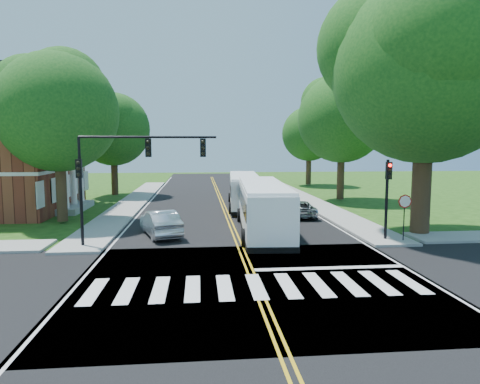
{
  "coord_description": "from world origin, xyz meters",
  "views": [
    {
      "loc": [
        -2.12,
        -16.06,
        5.3
      ],
      "look_at": [
        0.45,
        10.62,
        2.4
      ],
      "focal_mm": 32.0,
      "sensor_mm": 36.0,
      "label": 1
    }
  ],
  "objects": [
    {
      "name": "signal_ne",
      "position": [
        8.2,
        6.44,
        2.96
      ],
      "size": [
        0.3,
        0.46,
        4.4
      ],
      "color": "black",
      "rests_on": "ground"
    },
    {
      "name": "tree_west_near",
      "position": [
        -11.5,
        14.0,
        7.53
      ],
      "size": [
        8.0,
        8.0,
        11.4
      ],
      "color": "#351C15",
      "rests_on": "ground"
    },
    {
      "name": "sidewalk_ne",
      "position": [
        8.3,
        25.0,
        0.07
      ],
      "size": [
        2.6,
        40.0,
        0.15
      ],
      "primitive_type": "cube",
      "color": "gray",
      "rests_on": "ground"
    },
    {
      "name": "bus_follow",
      "position": [
        1.73,
        20.31,
        1.51
      ],
      "size": [
        3.17,
        11.09,
        2.83
      ],
      "rotation": [
        0.0,
        0.0,
        3.08
      ],
      "color": "white",
      "rests_on": "road"
    },
    {
      "name": "tree_east_mid",
      "position": [
        11.5,
        24.0,
        7.86
      ],
      "size": [
        8.4,
        8.4,
        11.93
      ],
      "color": "#351C15",
      "rests_on": "ground"
    },
    {
      "name": "ground",
      "position": [
        0.0,
        0.0,
        0.0
      ],
      "size": [
        140.0,
        140.0,
        0.0
      ],
      "primitive_type": "plane",
      "color": "#1C4110",
      "rests_on": "ground"
    },
    {
      "name": "tree_east_far",
      "position": [
        12.5,
        40.0,
        6.86
      ],
      "size": [
        7.2,
        7.2,
        10.34
      ],
      "color": "#351C15",
      "rests_on": "ground"
    },
    {
      "name": "bus_lead",
      "position": [
        1.73,
        9.49,
        1.62
      ],
      "size": [
        3.38,
        11.9,
        3.04
      ],
      "rotation": [
        0.0,
        0.0,
        3.08
      ],
      "color": "white",
      "rests_on": "road"
    },
    {
      "name": "edge_line_e",
      "position": [
        6.8,
        22.0,
        0.01
      ],
      "size": [
        0.12,
        70.0,
        0.01
      ],
      "primitive_type": "cube",
      "color": "silver",
      "rests_on": "road"
    },
    {
      "name": "tree_west_far",
      "position": [
        -11.0,
        30.0,
        7.0
      ],
      "size": [
        7.6,
        7.6,
        10.67
      ],
      "color": "#351C15",
      "rests_on": "ground"
    },
    {
      "name": "edge_line_w",
      "position": [
        -6.8,
        22.0,
        0.01
      ],
      "size": [
        0.12,
        70.0,
        0.01
      ],
      "primitive_type": "cube",
      "color": "silver",
      "rests_on": "road"
    },
    {
      "name": "suv",
      "position": [
        5.41,
        14.95,
        0.61
      ],
      "size": [
        2.37,
        4.49,
        1.2
      ],
      "primitive_type": "imported",
      "rotation": [
        0.0,
        0.0,
        3.05
      ],
      "color": "#B2B5B9",
      "rests_on": "road"
    },
    {
      "name": "tree_ne_big",
      "position": [
        11.0,
        8.0,
        9.62
      ],
      "size": [
        10.8,
        10.8,
        14.91
      ],
      "color": "#351C15",
      "rests_on": "ground"
    },
    {
      "name": "road",
      "position": [
        0.0,
        18.0,
        0.01
      ],
      "size": [
        14.0,
        96.0,
        0.01
      ],
      "primitive_type": "cube",
      "color": "black",
      "rests_on": "ground"
    },
    {
      "name": "stop_sign",
      "position": [
        9.0,
        5.98,
        2.03
      ],
      "size": [
        0.76,
        0.08,
        2.53
      ],
      "color": "black",
      "rests_on": "ground"
    },
    {
      "name": "center_line",
      "position": [
        0.0,
        22.0,
        0.01
      ],
      "size": [
        0.36,
        70.0,
        0.01
      ],
      "primitive_type": "cube",
      "color": "gold",
      "rests_on": "road"
    },
    {
      "name": "hatchback",
      "position": [
        -4.41,
        9.08,
        0.78
      ],
      "size": [
        2.95,
        4.92,
        1.53
      ],
      "primitive_type": "imported",
      "rotation": [
        0.0,
        0.0,
        3.45
      ],
      "color": "silver",
      "rests_on": "road"
    },
    {
      "name": "cross_road",
      "position": [
        0.0,
        0.0,
        0.01
      ],
      "size": [
        60.0,
        12.0,
        0.01
      ],
      "primitive_type": "cube",
      "color": "black",
      "rests_on": "ground"
    },
    {
      "name": "sidewalk_nw",
      "position": [
        -8.3,
        25.0,
        0.07
      ],
      "size": [
        2.6,
        40.0,
        0.15
      ],
      "primitive_type": "cube",
      "color": "gray",
      "rests_on": "ground"
    },
    {
      "name": "dark_sedan",
      "position": [
        5.18,
        15.02,
        0.57
      ],
      "size": [
        1.63,
        3.88,
        1.12
      ],
      "primitive_type": "imported",
      "rotation": [
        0.0,
        0.0,
        3.16
      ],
      "color": "black",
      "rests_on": "road"
    },
    {
      "name": "signal_nw",
      "position": [
        -5.86,
        6.43,
        4.38
      ],
      "size": [
        7.15,
        0.46,
        5.66
      ],
      "color": "black",
      "rests_on": "ground"
    },
    {
      "name": "stop_bar",
      "position": [
        3.5,
        1.6,
        0.02
      ],
      "size": [
        6.6,
        0.4,
        0.01
      ],
      "primitive_type": "cube",
      "color": "silver",
      "rests_on": "road"
    },
    {
      "name": "crosswalk",
      "position": [
        0.0,
        -0.5,
        0.02
      ],
      "size": [
        12.6,
        3.0,
        0.01
      ],
      "primitive_type": "cube",
      "color": "silver",
      "rests_on": "road"
    }
  ]
}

